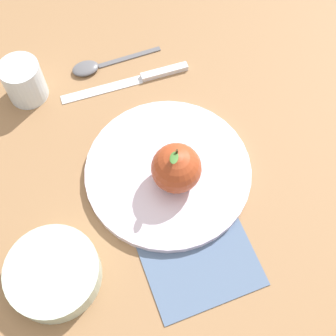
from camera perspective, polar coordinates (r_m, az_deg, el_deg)
name	(u,v)px	position (r m, az deg, el deg)	size (l,w,h in m)	color
ground_plane	(150,154)	(0.74, -2.21, 1.77)	(2.40, 2.40, 0.00)	olive
dinner_plate	(168,171)	(0.72, 0.00, -0.41)	(0.26, 0.26, 0.01)	silver
apple	(176,168)	(0.67, 1.05, -0.03)	(0.08, 0.08, 0.09)	#9E3D1E
side_bowl	(53,273)	(0.66, -14.24, -12.59)	(0.13, 0.13, 0.04)	#B2C6B2
cup	(23,80)	(0.81, -17.71, 10.51)	(0.07, 0.07, 0.07)	silver
knife	(137,79)	(0.82, -3.87, 11.03)	(0.17, 0.18, 0.01)	silver
spoon	(95,66)	(0.85, -9.13, 12.53)	(0.13, 0.13, 0.01)	#59595E
linen_napkin	(199,260)	(0.67, 3.97, -11.39)	(0.14, 0.16, 0.00)	slate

